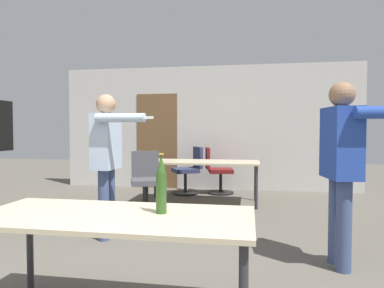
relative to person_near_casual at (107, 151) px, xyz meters
The scene contains 9 objects.
back_wall 3.64m from the person_near_casual, 78.89° to the left, with size 6.34×0.12×2.62m.
conference_table_near 1.88m from the person_near_casual, 65.36° to the right, with size 1.78×0.77×0.72m.
conference_table_far 2.29m from the person_near_casual, 69.10° to the left, with size 1.98×0.81×0.72m.
person_near_casual is the anchor object (origin of this frame).
person_center_tall 2.50m from the person_near_casual, 10.45° to the right, with size 0.83×0.64×1.70m.
office_chair_mid_tucked 3.24m from the person_near_casual, 71.93° to the left, with size 0.60×0.54×0.92m.
office_chair_far_left 1.54m from the person_near_casual, 89.16° to the left, with size 0.61×0.65×0.92m.
office_chair_near_pushed 3.00m from the person_near_casual, 81.31° to the left, with size 0.67×0.64×0.93m.
beer_bottle 1.93m from the person_near_casual, 56.48° to the right, with size 0.07×0.07×0.39m.
Camera 1 is at (0.90, -1.50, 1.26)m, focal length 32.00 mm.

